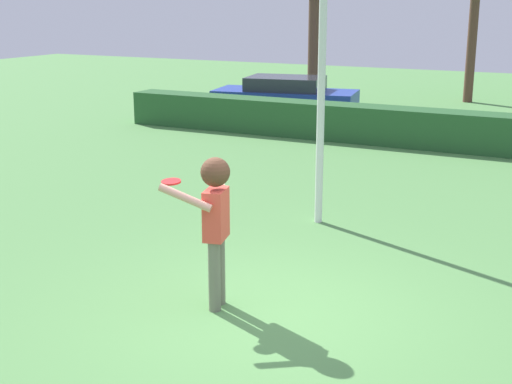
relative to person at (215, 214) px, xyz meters
name	(u,v)px	position (x,y,z in m)	size (l,w,h in m)	color
ground_plane	(264,315)	(0.60, 0.06, -1.14)	(60.00, 60.00, 0.00)	#558E4B
person	(215,214)	(0.00, 0.00, 0.00)	(0.69, 0.69, 1.79)	slate
frisbee	(171,182)	(-0.56, -0.03, 0.32)	(0.23, 0.23, 0.04)	red
lamppost	(323,21)	(-0.19, 3.61, 2.02)	(0.24, 0.24, 5.69)	silver
hedge_row	(458,131)	(0.60, 10.40, -0.68)	(18.12, 0.90, 0.91)	#28582C
parked_car_blue	(285,96)	(-5.00, 12.80, -0.45)	(4.43, 2.42, 1.25)	#263FA5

